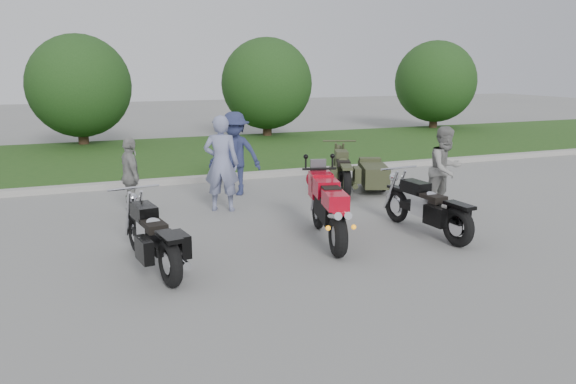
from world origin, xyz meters
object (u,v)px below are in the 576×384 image
object	(u,v)px
cruiser_right	(429,210)
person_stripe	(221,163)
cruiser_left	(154,240)
person_back	(131,176)
person_denim	(235,154)
person_grey	(445,169)
sportbike_red	(328,206)
cruiser_sidecar	(361,174)

from	to	relation	value
cruiser_right	person_stripe	distance (m)	4.20
cruiser_left	person_back	bearing A→B (deg)	80.23
cruiser_left	person_denim	size ratio (longest dim) A/B	1.22
person_grey	cruiser_left	bearing A→B (deg)	-177.54
person_denim	cruiser_right	bearing A→B (deg)	-27.71
cruiser_right	person_stripe	bearing A→B (deg)	129.85
sportbike_red	cruiser_sidecar	distance (m)	4.05
person_stripe	person_denim	xyz separation A→B (m)	(0.66, 1.31, -0.03)
cruiser_right	person_grey	size ratio (longest dim) A/B	1.34
cruiser_sidecar	person_stripe	xyz separation A→B (m)	(-3.49, -0.53, 0.55)
sportbike_red	cruiser_sidecar	bearing A→B (deg)	66.97
cruiser_left	person_back	distance (m)	3.34
cruiser_sidecar	person_grey	world-z (taller)	person_grey
sportbike_red	cruiser_right	xyz separation A→B (m)	(1.83, -0.25, -0.18)
person_stripe	person_denim	world-z (taller)	person_stripe
person_back	person_stripe	bearing A→B (deg)	-109.61
sportbike_red	person_grey	bearing A→B (deg)	32.38
person_grey	person_denim	distance (m)	4.63
cruiser_left	person_stripe	bearing A→B (deg)	50.14
person_stripe	person_denim	bearing A→B (deg)	-91.16
sportbike_red	person_grey	distance (m)	3.31
person_denim	person_back	world-z (taller)	person_denim
cruiser_sidecar	person_grey	xyz separation A→B (m)	(0.73, -2.18, 0.43)
person_denim	cruiser_sidecar	bearing A→B (deg)	18.94
sportbike_red	person_back	xyz separation A→B (m)	(-2.84, 3.07, 0.15)
person_grey	cruiser_sidecar	bearing A→B (deg)	98.45
cruiser_right	cruiser_sidecar	size ratio (longest dim) A/B	1.02
person_back	person_grey	bearing A→B (deg)	-117.05
cruiser_left	person_grey	size ratio (longest dim) A/B	1.34
cruiser_left	cruiser_right	distance (m)	4.73
cruiser_right	person_grey	world-z (taller)	person_grey
sportbike_red	person_denim	size ratio (longest dim) A/B	1.18
cruiser_right	person_back	world-z (taller)	person_back
cruiser_left	person_denim	distance (m)	4.98
cruiser_left	cruiser_sidecar	xyz separation A→B (m)	(5.29, 3.52, -0.03)
sportbike_red	cruiser_right	distance (m)	1.86
person_stripe	person_grey	bearing A→B (deg)	-175.80
cruiser_sidecar	person_back	world-z (taller)	person_back
person_grey	sportbike_red	bearing A→B (deg)	-171.01
cruiser_right	person_stripe	xyz separation A→B (m)	(-2.92, 2.98, 0.52)
person_back	cruiser_left	bearing A→B (deg)	170.36
sportbike_red	person_grey	world-z (taller)	person_grey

